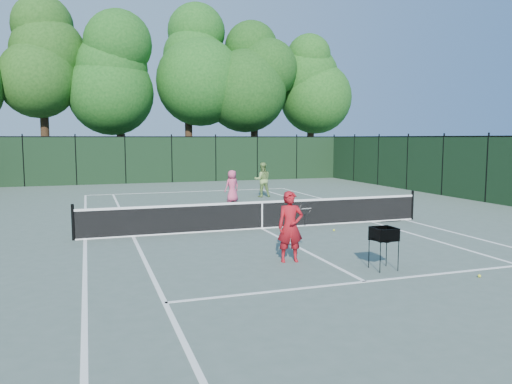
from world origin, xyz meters
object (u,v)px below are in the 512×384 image
object	(u,v)px
loose_ball_near_cart	(479,276)
loose_ball_midcourt	(334,230)
coach	(290,227)
ball_hopper	(384,234)
player_pink	(232,186)
player_green	(262,180)

from	to	relation	value
loose_ball_near_cart	loose_ball_midcourt	size ratio (longest dim) A/B	1.00
coach	ball_hopper	size ratio (longest dim) A/B	1.77
player_pink	loose_ball_midcourt	bearing A→B (deg)	78.74
player_green	coach	bearing A→B (deg)	83.01
ball_hopper	loose_ball_midcourt	xyz separation A→B (m)	(1.12, 4.51, -0.77)
loose_ball_near_cart	loose_ball_midcourt	world-z (taller)	same
ball_hopper	loose_ball_near_cart	bearing A→B (deg)	-60.95
player_pink	loose_ball_midcourt	world-z (taller)	player_pink
player_green	ball_hopper	distance (m)	14.15
loose_ball_midcourt	player_green	bearing A→B (deg)	84.35
player_pink	player_green	world-z (taller)	player_green
coach	player_pink	xyz separation A→B (m)	(1.80, 11.29, -0.12)
player_pink	ball_hopper	bearing A→B (deg)	71.10
player_green	loose_ball_midcourt	bearing A→B (deg)	93.94
player_pink	player_green	distance (m)	2.40
coach	player_green	bearing A→B (deg)	83.28
ball_hopper	loose_ball_midcourt	bearing A→B (deg)	52.96
coach	player_pink	world-z (taller)	coach
player_pink	loose_ball_near_cart	distance (m)	13.96
player_green	loose_ball_midcourt	xyz separation A→B (m)	(-0.94, -9.49, -0.83)
player_pink	loose_ball_near_cart	bearing A→B (deg)	77.63
coach	loose_ball_near_cart	distance (m)	4.25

